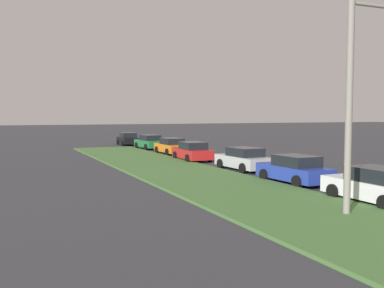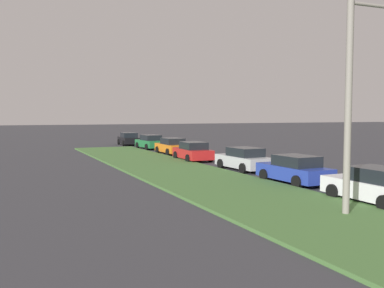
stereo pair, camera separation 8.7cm
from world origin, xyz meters
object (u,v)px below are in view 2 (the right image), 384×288
at_px(parked_car_green, 150,142).
at_px(streetlight, 357,91).
at_px(parked_car_white, 375,186).
at_px(parked_car_orange, 172,146).
at_px(parked_car_blue, 294,170).
at_px(parked_car_silver, 244,159).
at_px(parked_car_red, 193,152).
at_px(parked_car_black, 129,139).

xyz_separation_m(parked_car_green, streetlight, (-31.05, 2.83, 3.67)).
height_order(parked_car_white, parked_car_orange, same).
bearing_deg(parked_car_blue, parked_car_silver, -4.98).
distance_m(parked_car_blue, streetlight, 8.04).
height_order(parked_car_silver, streetlight, streetlight).
bearing_deg(parked_car_green, parked_car_red, 173.77).
height_order(parked_car_silver, parked_car_orange, same).
distance_m(parked_car_black, streetlight, 37.78).
height_order(parked_car_blue, parked_car_black, same).
distance_m(parked_car_white, parked_car_green, 29.82).
xyz_separation_m(parked_car_silver, parked_car_red, (6.55, 0.65, 0.00)).
bearing_deg(parked_car_orange, parked_car_green, -0.70).
height_order(parked_car_white, parked_car_green, same).
bearing_deg(parked_car_blue, parked_car_orange, -2.36).
bearing_deg(parked_car_white, parked_car_red, 0.67).
relative_size(parked_car_white, streetlight, 0.57).
height_order(parked_car_red, streetlight, streetlight).
bearing_deg(parked_car_silver, parked_car_blue, 174.57).
relative_size(parked_car_blue, parked_car_black, 0.99).
xyz_separation_m(parked_car_white, parked_car_blue, (5.45, -0.20, 0.00)).
height_order(parked_car_silver, parked_car_red, same).
relative_size(parked_car_silver, parked_car_red, 1.00).
relative_size(parked_car_silver, parked_car_green, 0.99).
xyz_separation_m(parked_car_white, parked_car_orange, (23.38, -0.41, 0.00)).
relative_size(parked_car_red, parked_car_orange, 1.02).
bearing_deg(parked_car_red, parked_car_orange, -3.03).
xyz_separation_m(parked_car_black, streetlight, (-37.53, 2.34, 3.67)).
relative_size(parked_car_blue, parked_car_red, 1.00).
bearing_deg(parked_car_orange, parked_car_blue, 179.35).
bearing_deg(parked_car_blue, streetlight, 157.51).
xyz_separation_m(parked_car_green, parked_car_black, (6.48, 0.48, 0.00)).
xyz_separation_m(parked_car_white, streetlight, (-1.24, 2.34, 3.67)).
xyz_separation_m(parked_car_red, streetlight, (-18.85, 2.21, 3.67)).
bearing_deg(streetlight, parked_car_white, -62.10).
bearing_deg(parked_car_green, streetlight, 171.46).
distance_m(parked_car_green, streetlight, 31.40).
xyz_separation_m(parked_car_blue, parked_car_red, (12.16, 0.33, 0.00)).
relative_size(parked_car_orange, parked_car_green, 0.98).
height_order(parked_car_silver, parked_car_black, same).
xyz_separation_m(parked_car_orange, parked_car_black, (12.91, 0.40, 0.00)).
height_order(parked_car_red, parked_car_orange, same).
distance_m(parked_car_orange, streetlight, 25.05).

